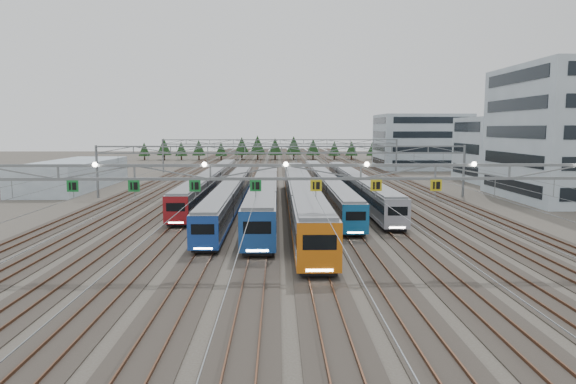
{
  "coord_description": "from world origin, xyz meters",
  "views": [
    {
      "loc": [
        -0.6,
        -38.0,
        10.54
      ],
      "look_at": [
        0.53,
        18.51,
        3.5
      ],
      "focal_mm": 32.0,
      "sensor_mm": 36.0,
      "label": 1
    }
  ],
  "objects_px": {
    "train_c": "(265,193)",
    "depot_bldg_north": "(421,142)",
    "train_b": "(232,192)",
    "depot_bldg_south": "(574,133)",
    "west_shed": "(74,175)",
    "gantry_mid": "(282,156)",
    "train_f": "(356,185)",
    "gantry_near": "(285,175)",
    "train_d": "(301,195)",
    "gantry_far": "(280,146)",
    "train_a": "(212,181)",
    "depot_bldg_mid": "(501,149)",
    "train_e": "(325,184)"
  },
  "relations": [
    {
      "from": "gantry_near",
      "to": "gantry_mid",
      "type": "height_order",
      "value": "gantry_near"
    },
    {
      "from": "train_f",
      "to": "gantry_mid",
      "type": "xyz_separation_m",
      "value": [
        -11.25,
        0.99,
        4.39
      ]
    },
    {
      "from": "train_b",
      "to": "gantry_far",
      "type": "height_order",
      "value": "gantry_far"
    },
    {
      "from": "gantry_mid",
      "to": "west_shed",
      "type": "relative_size",
      "value": 1.88
    },
    {
      "from": "train_e",
      "to": "gantry_near",
      "type": "height_order",
      "value": "gantry_near"
    },
    {
      "from": "train_d",
      "to": "gantry_near",
      "type": "height_order",
      "value": "gantry_near"
    },
    {
      "from": "gantry_mid",
      "to": "depot_bldg_north",
      "type": "relative_size",
      "value": 2.56
    },
    {
      "from": "gantry_mid",
      "to": "depot_bldg_north",
      "type": "height_order",
      "value": "depot_bldg_north"
    },
    {
      "from": "train_b",
      "to": "depot_bldg_south",
      "type": "bearing_deg",
      "value": 6.48
    },
    {
      "from": "gantry_far",
      "to": "gantry_mid",
      "type": "bearing_deg",
      "value": -90.0
    },
    {
      "from": "train_e",
      "to": "depot_bldg_north",
      "type": "distance_m",
      "value": 62.67
    },
    {
      "from": "gantry_near",
      "to": "depot_bldg_mid",
      "type": "relative_size",
      "value": 3.52
    },
    {
      "from": "train_f",
      "to": "depot_bldg_north",
      "type": "xyz_separation_m",
      "value": [
        25.62,
        57.05,
        5.05
      ]
    },
    {
      "from": "depot_bldg_north",
      "to": "depot_bldg_south",
      "type": "bearing_deg",
      "value": -84.28
    },
    {
      "from": "depot_bldg_north",
      "to": "west_shed",
      "type": "bearing_deg",
      "value": -149.51
    },
    {
      "from": "train_a",
      "to": "gantry_far",
      "type": "relative_size",
      "value": 1.08
    },
    {
      "from": "train_c",
      "to": "depot_bldg_north",
      "type": "distance_m",
      "value": 78.85
    },
    {
      "from": "depot_bldg_mid",
      "to": "depot_bldg_north",
      "type": "distance_m",
      "value": 33.7
    },
    {
      "from": "train_d",
      "to": "gantry_near",
      "type": "distance_m",
      "value": 25.76
    },
    {
      "from": "train_e",
      "to": "depot_bldg_south",
      "type": "xyz_separation_m",
      "value": [
        36.06,
        -4.6,
        7.88
      ]
    },
    {
      "from": "train_b",
      "to": "train_e",
      "type": "xyz_separation_m",
      "value": [
        13.5,
        10.23,
        -0.01
      ]
    },
    {
      "from": "gantry_far",
      "to": "train_f",
      "type": "bearing_deg",
      "value": -76.26
    },
    {
      "from": "train_f",
      "to": "west_shed",
      "type": "distance_m",
      "value": 49.75
    },
    {
      "from": "train_a",
      "to": "train_b",
      "type": "height_order",
      "value": "train_a"
    },
    {
      "from": "gantry_near",
      "to": "gantry_far",
      "type": "xyz_separation_m",
      "value": [
        0.05,
        85.12,
        -0.7
      ]
    },
    {
      "from": "train_a",
      "to": "gantry_far",
      "type": "xyz_separation_m",
      "value": [
        11.25,
        39.81,
        4.4
      ]
    },
    {
      "from": "train_d",
      "to": "train_f",
      "type": "distance_m",
      "value": 16.57
    },
    {
      "from": "west_shed",
      "to": "train_b",
      "type": "bearing_deg",
      "value": -36.09
    },
    {
      "from": "depot_bldg_north",
      "to": "west_shed",
      "type": "xyz_separation_m",
      "value": [
        -73.41,
        -43.23,
        -4.64
      ]
    },
    {
      "from": "gantry_near",
      "to": "west_shed",
      "type": "bearing_deg",
      "value": 124.58
    },
    {
      "from": "train_b",
      "to": "gantry_mid",
      "type": "relative_size",
      "value": 0.99
    },
    {
      "from": "train_c",
      "to": "gantry_near",
      "type": "height_order",
      "value": "gantry_near"
    },
    {
      "from": "train_b",
      "to": "train_f",
      "type": "height_order",
      "value": "train_f"
    },
    {
      "from": "train_b",
      "to": "train_e",
      "type": "height_order",
      "value": "train_b"
    },
    {
      "from": "west_shed",
      "to": "train_d",
      "type": "bearing_deg",
      "value": -35.56
    },
    {
      "from": "train_b",
      "to": "train_d",
      "type": "xyz_separation_m",
      "value": [
        9.0,
        -6.01,
        0.38
      ]
    },
    {
      "from": "train_a",
      "to": "train_c",
      "type": "xyz_separation_m",
      "value": [
        9.0,
        -17.43,
        0.24
      ]
    },
    {
      "from": "gantry_near",
      "to": "gantry_far",
      "type": "bearing_deg",
      "value": 89.97
    },
    {
      "from": "train_d",
      "to": "depot_bldg_mid",
      "type": "bearing_deg",
      "value": 42.51
    },
    {
      "from": "train_e",
      "to": "train_d",
      "type": "bearing_deg",
      "value": -105.49
    },
    {
      "from": "train_b",
      "to": "gantry_far",
      "type": "xyz_separation_m",
      "value": [
        6.75,
        53.89,
        4.44
      ]
    },
    {
      "from": "train_e",
      "to": "depot_bldg_south",
      "type": "bearing_deg",
      "value": -7.27
    },
    {
      "from": "depot_bldg_north",
      "to": "train_f",
      "type": "bearing_deg",
      "value": -114.19
    },
    {
      "from": "train_c",
      "to": "depot_bldg_north",
      "type": "height_order",
      "value": "depot_bldg_north"
    },
    {
      "from": "train_a",
      "to": "depot_bldg_mid",
      "type": "bearing_deg",
      "value": 18.02
    },
    {
      "from": "train_d",
      "to": "depot_bldg_north",
      "type": "relative_size",
      "value": 2.63
    },
    {
      "from": "train_f",
      "to": "gantry_near",
      "type": "xyz_separation_m",
      "value": [
        -11.3,
        -39.12,
        5.09
      ]
    },
    {
      "from": "train_a",
      "to": "train_b",
      "type": "bearing_deg",
      "value": -72.28
    },
    {
      "from": "train_f",
      "to": "train_d",
      "type": "bearing_deg",
      "value": -122.91
    },
    {
      "from": "train_c",
      "to": "depot_bldg_north",
      "type": "xyz_separation_m",
      "value": [
        39.12,
        68.29,
        4.81
      ]
    }
  ]
}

